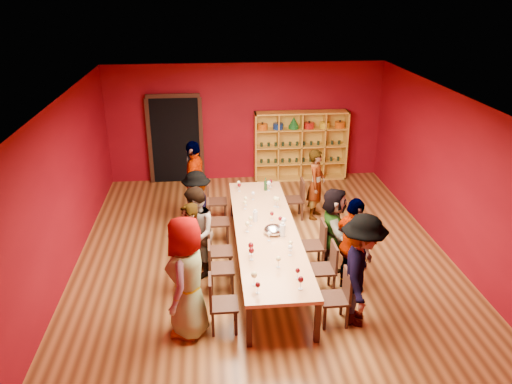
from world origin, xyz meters
The scene contains 50 objects.
room_shell centered at (0.00, 0.00, 1.50)m, with size 7.10×9.10×3.04m.
tasting_table centered at (0.00, 0.00, 0.70)m, with size 1.10×4.50×0.75m.
doorway centered at (-1.80, 4.43, 1.12)m, with size 1.40×0.17×2.30m.
shelving_unit centered at (1.40, 4.32, 0.98)m, with size 2.40×0.40×1.80m.
chair_person_left_0 centered at (-0.91, -1.74, 0.50)m, with size 0.42×0.42×0.89m.
person_left_0 centered at (-1.34, -1.74, 0.93)m, with size 0.91×0.50×1.86m, color #6090C5.
chair_person_left_1 centered at (-0.91, -0.74, 0.50)m, with size 0.42×0.42×0.89m.
person_left_1 centered at (-1.33, -0.74, 0.81)m, with size 0.59×0.43×1.62m, color tan.
chair_person_left_2 centered at (-0.91, -0.17, 0.50)m, with size 0.42×0.42×0.89m.
person_left_2 centered at (-1.24, -0.17, 0.82)m, with size 0.80×0.44×1.65m, color #16193C.
chair_person_left_3 centered at (-0.91, 1.01, 0.50)m, with size 0.42×0.42×0.89m.
person_left_3 centered at (-1.23, 1.01, 0.75)m, with size 0.97×0.40×1.51m, color #4B4B50.
chair_person_left_4 centered at (-0.91, 2.00, 0.50)m, with size 0.42×0.42×0.89m.
person_left_4 centered at (-1.29, 2.00, 0.91)m, with size 1.06×0.48×1.82m, color #4A4A4F.
chair_person_right_0 centered at (0.91, -1.75, 0.50)m, with size 0.42×0.42×0.89m.
person_right_0 centered at (1.21, -1.75, 0.90)m, with size 1.16×0.48×1.79m, color pink.
chair_person_right_1 centered at (0.91, -0.93, 0.50)m, with size 0.42×0.42×0.89m.
person_right_1 centered at (1.32, -0.93, 0.84)m, with size 0.99×0.45×1.68m, color #C8868D.
chair_person_right_2 centered at (0.91, -0.12, 0.50)m, with size 0.42×0.42×0.89m.
person_right_2 centered at (1.20, -0.12, 0.77)m, with size 1.42×0.41×1.53m, color silver.
chair_person_right_4 centered at (0.91, 1.94, 0.50)m, with size 0.42×0.42×0.89m.
person_right_4 centered at (1.32, 1.94, 0.78)m, with size 0.57×0.42×1.56m, color #141E39.
wine_glass_0 centered at (-0.31, 0.87, 0.88)m, with size 0.07×0.07×0.18m.
wine_glass_1 centered at (-0.35, -1.04, 0.91)m, with size 0.09×0.09×0.22m.
wine_glass_2 centered at (0.15, 0.34, 0.88)m, with size 0.07×0.07×0.18m.
wine_glass_3 centered at (-0.28, 1.05, 0.89)m, with size 0.08×0.08×0.19m.
wine_glass_4 centered at (-0.34, -0.08, 0.90)m, with size 0.08×0.08×0.21m.
wine_glass_5 centered at (-0.38, -1.76, 0.91)m, with size 0.09×0.09×0.22m.
wine_glass_6 centered at (0.33, 0.90, 0.91)m, with size 0.09×0.09×0.22m.
wine_glass_7 centered at (0.26, 1.75, 0.91)m, with size 0.09×0.09×0.22m.
wine_glass_8 centered at (0.32, -0.02, 0.91)m, with size 0.09×0.09×0.22m.
wine_glass_9 centered at (0.27, -1.93, 0.90)m, with size 0.09×0.09×0.21m.
wine_glass_10 centered at (0.00, -0.45, 0.88)m, with size 0.07×0.07×0.18m.
wine_glass_11 centered at (0.27, 0.11, 0.88)m, with size 0.07×0.07×0.18m.
wine_glass_12 centered at (-0.37, 1.92, 0.88)m, with size 0.07×0.07×0.18m.
wine_glass_13 centered at (0.32, 1.93, 0.88)m, with size 0.07×0.07×0.18m.
wine_glass_14 centered at (-0.26, 0.14, 0.90)m, with size 0.08×0.08×0.20m.
wine_glass_15 centered at (0.04, -1.31, 0.89)m, with size 0.08×0.08×0.19m.
wine_glass_16 centered at (-0.35, -0.88, 0.91)m, with size 0.09×0.09×0.22m.
wine_glass_17 centered at (-0.36, 1.77, 0.88)m, with size 0.07×0.07×0.19m.
wine_glass_18 centered at (-0.11, 1.31, 0.88)m, with size 0.07×0.07×0.18m.
wine_glass_19 centered at (0.31, -0.81, 0.88)m, with size 0.07×0.07×0.18m.
wine_glass_20 centered at (0.28, -0.97, 0.89)m, with size 0.08×0.08×0.20m.
wine_glass_21 centered at (0.28, -1.65, 0.88)m, with size 0.07×0.07×0.18m.
wine_glass_22 centered at (-0.35, -1.97, 0.88)m, with size 0.07×0.07×0.18m.
wine_glass_23 centered at (0.29, 0.93, 0.91)m, with size 0.09×0.09×0.22m.
spittoon_bowl centered at (0.10, -0.20, 0.83)m, with size 0.34×0.34×0.19m, color silver.
carafe_a centered at (-0.16, 0.33, 0.86)m, with size 0.09×0.09×0.23m.
carafe_b centered at (0.25, -0.30, 0.87)m, with size 0.10×0.10×0.26m.
wine_bottle centered at (0.20, 1.78, 0.86)m, with size 0.07×0.07×0.28m.
Camera 1 is at (-0.95, -7.89, 4.84)m, focal length 35.00 mm.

